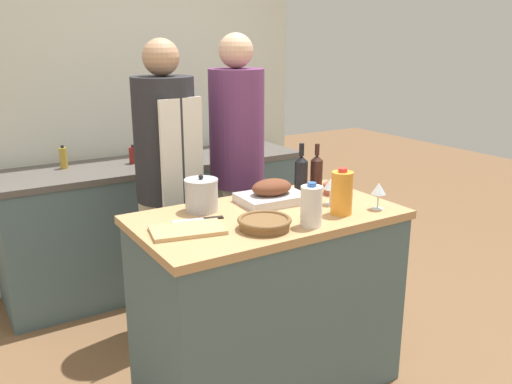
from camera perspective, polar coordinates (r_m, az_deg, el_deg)
name	(u,v)px	position (r m, az deg, el deg)	size (l,w,h in m)	color
ground_plane	(266,382)	(3.02, 1.11, -19.41)	(12.00, 12.00, 0.00)	brown
kitchen_island	(267,302)	(2.77, 1.17, -11.47)	(1.27, 0.70, 0.94)	#4C666B
back_counter	(156,222)	(4.01, -10.46, -3.12)	(2.17, 0.60, 0.91)	#4C666B
back_wall	(133,104)	(4.15, -12.85, 9.05)	(2.67, 0.10, 2.55)	silver
roasting_pan	(272,194)	(2.74, 1.67, -0.18)	(0.34, 0.26, 0.12)	#BCBCC1
wicker_basket	(264,223)	(2.37, 0.90, -3.26)	(0.24, 0.24, 0.05)	brown
cutting_board	(188,230)	(2.36, -7.22, -4.00)	(0.35, 0.25, 0.02)	tan
stock_pot	(201,195)	(2.62, -5.77, -0.31)	(0.16, 0.16, 0.18)	#B7B7BC
mixing_bowl	(335,188)	(2.93, 8.31, 0.43)	(0.13, 0.13, 0.06)	#A84C38
juice_jug	(342,193)	(2.58, 9.02, -0.08)	(0.10, 0.10, 0.22)	orange
milk_jug	(311,206)	(2.40, 5.84, -1.47)	(0.10, 0.10, 0.20)	white
wine_bottle_green	(301,172)	(2.96, 4.77, 2.12)	(0.07, 0.07, 0.26)	black
wine_bottle_dark	(317,170)	(3.04, 6.39, 2.31)	(0.07, 0.07, 0.24)	#381E19
wine_glass_left	(379,190)	(2.69, 12.78, 0.25)	(0.07, 0.07, 0.13)	silver
wine_glass_right	(331,185)	(2.72, 7.86, 0.76)	(0.07, 0.07, 0.14)	silver
knife_chef	(200,220)	(2.51, -5.94, -2.90)	(0.24, 0.09, 0.01)	#B7B7BC
condiment_bottle_tall	(133,155)	(3.84, -12.78, 3.81)	(0.06, 0.06, 0.13)	maroon
condiment_bottle_short	(63,158)	(3.81, -19.62, 3.40)	(0.05, 0.05, 0.16)	#B28E2D
person_cook_aproned	(167,178)	(3.16, -9.35, 1.49)	(0.35, 0.37, 1.75)	beige
person_cook_guest	(237,164)	(3.38, -2.01, 3.01)	(0.34, 0.34, 1.78)	beige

